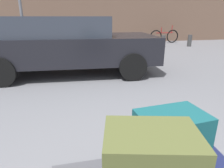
{
  "coord_description": "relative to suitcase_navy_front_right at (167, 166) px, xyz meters",
  "views": [
    {
      "loc": [
        -0.45,
        -0.86,
        1.42
      ],
      "look_at": [
        0.0,
        1.2,
        0.69
      ],
      "focal_mm": 31.52,
      "sensor_mm": 36.0,
      "label": 1
    }
  ],
  "objects": [
    {
      "name": "bollard_kerb_far",
      "position": [
        5.28,
        7.9,
        -0.19
      ],
      "size": [
        0.2,
        0.2,
        0.57
      ],
      "primitive_type": "cylinder",
      "color": "#383838",
      "rests_on": "ground_plane"
    },
    {
      "name": "suitcase_navy_front_right",
      "position": [
        0.0,
        0.0,
        0.0
      ],
      "size": [
        0.66,
        0.48,
        0.26
      ],
      "primitive_type": "cube",
      "rotation": [
        0.0,
        0.0,
        -0.07
      ],
      "color": "#191E47",
      "rests_on": "luggage_cart"
    },
    {
      "name": "no_parking_sign",
      "position": [
        -1.68,
        4.57,
        1.09
      ],
      "size": [
        0.5,
        0.08,
        2.53
      ],
      "color": "slate",
      "rests_on": "ground_plane"
    },
    {
      "name": "bicycle_leaning",
      "position": [
        4.63,
        9.35,
        -0.1
      ],
      "size": [
        1.76,
        0.18,
        0.96
      ],
      "color": "black",
      "rests_on": "ground_plane"
    },
    {
      "name": "duffel_bag_teal_topmost_pile",
      "position": [
        0.0,
        0.0,
        0.26
      ],
      "size": [
        0.44,
        0.32,
        0.26
      ],
      "primitive_type": "cube",
      "rotation": [
        0.0,
        0.0,
        0.09
      ],
      "color": "#144C51",
      "rests_on": "suitcase_navy_front_right"
    },
    {
      "name": "parked_car",
      "position": [
        -0.62,
        4.18,
        0.29
      ],
      "size": [
        4.4,
        2.12,
        1.42
      ],
      "color": "black",
      "rests_on": "ground_plane"
    },
    {
      "name": "bollard_kerb_near",
      "position": [
        2.45,
        7.9,
        -0.19
      ],
      "size": [
        0.2,
        0.2,
        0.57
      ],
      "primitive_type": "cylinder",
      "color": "#383838",
      "rests_on": "ground_plane"
    },
    {
      "name": "bollard_kerb_mid",
      "position": [
        3.86,
        7.9,
        -0.19
      ],
      "size": [
        0.2,
        0.2,
        0.57
      ],
      "primitive_type": "cylinder",
      "color": "#383838",
      "rests_on": "ground_plane"
    }
  ]
}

